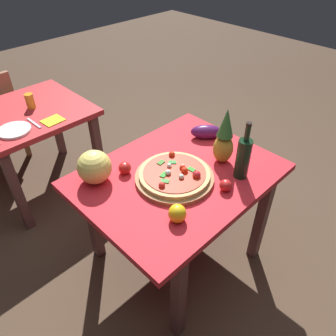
{
  "coord_description": "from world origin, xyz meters",
  "views": [
    {
      "loc": [
        -1.04,
        -0.97,
        1.89
      ],
      "look_at": [
        -0.05,
        0.03,
        0.77
      ],
      "focal_mm": 34.83,
      "sensor_mm": 36.0,
      "label": 1
    }
  ],
  "objects_px": {
    "display_table": "(178,186)",
    "knife_utensil": "(34,123)",
    "drinking_glass_juice": "(30,101)",
    "napkin_folded": "(53,121)",
    "pizza": "(175,174)",
    "tomato_near_board": "(226,185)",
    "melon": "(94,167)",
    "pizza_board": "(174,177)",
    "bell_pepper": "(177,214)",
    "pineapple_left": "(224,139)",
    "tomato_at_corner": "(125,168)",
    "dinner_plate": "(14,130)",
    "eggplant": "(206,132)",
    "background_table": "(31,125)",
    "wine_bottle": "(243,157)"
  },
  "relations": [
    {
      "from": "display_table",
      "to": "tomato_near_board",
      "type": "relative_size",
      "value": 16.93
    },
    {
      "from": "pineapple_left",
      "to": "tomato_at_corner",
      "type": "height_order",
      "value": "pineapple_left"
    },
    {
      "from": "drinking_glass_juice",
      "to": "dinner_plate",
      "type": "distance_m",
      "value": 0.33
    },
    {
      "from": "drinking_glass_juice",
      "to": "napkin_folded",
      "type": "relative_size",
      "value": 0.79
    },
    {
      "from": "dinner_plate",
      "to": "pizza",
      "type": "bearing_deg",
      "value": -69.55
    },
    {
      "from": "pizza_board",
      "to": "pizza",
      "type": "xyz_separation_m",
      "value": [
        0.0,
        -0.0,
        0.03
      ]
    },
    {
      "from": "knife_utensil",
      "to": "dinner_plate",
      "type": "bearing_deg",
      "value": 178.73
    },
    {
      "from": "pineapple_left",
      "to": "tomato_at_corner",
      "type": "xyz_separation_m",
      "value": [
        -0.48,
        0.31,
        -0.12
      ]
    },
    {
      "from": "pizza_board",
      "to": "eggplant",
      "type": "bearing_deg",
      "value": 18.48
    },
    {
      "from": "background_table",
      "to": "dinner_plate",
      "type": "bearing_deg",
      "value": -131.34
    },
    {
      "from": "pineapple_left",
      "to": "napkin_folded",
      "type": "xyz_separation_m",
      "value": [
        -0.47,
        1.12,
        -0.15
      ]
    },
    {
      "from": "eggplant",
      "to": "dinner_plate",
      "type": "distance_m",
      "value": 1.28
    },
    {
      "from": "pineapple_left",
      "to": "melon",
      "type": "height_order",
      "value": "pineapple_left"
    },
    {
      "from": "wine_bottle",
      "to": "dinner_plate",
      "type": "relative_size",
      "value": 1.54
    },
    {
      "from": "pizza_board",
      "to": "bell_pepper",
      "type": "height_order",
      "value": "bell_pepper"
    },
    {
      "from": "melon",
      "to": "tomato_at_corner",
      "type": "height_order",
      "value": "melon"
    },
    {
      "from": "pineapple_left",
      "to": "tomato_near_board",
      "type": "height_order",
      "value": "pineapple_left"
    },
    {
      "from": "pizza_board",
      "to": "napkin_folded",
      "type": "xyz_separation_m",
      "value": [
        -0.16,
        1.04,
        -0.01
      ]
    },
    {
      "from": "display_table",
      "to": "dinner_plate",
      "type": "distance_m",
      "value": 1.18
    },
    {
      "from": "melon",
      "to": "eggplant",
      "type": "xyz_separation_m",
      "value": [
        0.75,
        -0.14,
        -0.05
      ]
    },
    {
      "from": "pizza_board",
      "to": "melon",
      "type": "relative_size",
      "value": 2.35
    },
    {
      "from": "display_table",
      "to": "pizza",
      "type": "xyz_separation_m",
      "value": [
        -0.05,
        -0.02,
        0.13
      ]
    },
    {
      "from": "tomato_near_board",
      "to": "tomato_at_corner",
      "type": "relative_size",
      "value": 0.92
    },
    {
      "from": "tomato_at_corner",
      "to": "napkin_folded",
      "type": "bearing_deg",
      "value": 89.91
    },
    {
      "from": "pizza_board",
      "to": "bell_pepper",
      "type": "xyz_separation_m",
      "value": [
        -0.21,
        -0.22,
        0.03
      ]
    },
    {
      "from": "pizza",
      "to": "tomato_near_board",
      "type": "height_order",
      "value": "pizza"
    },
    {
      "from": "pineapple_left",
      "to": "bell_pepper",
      "type": "xyz_separation_m",
      "value": [
        -0.52,
        -0.14,
        -0.11
      ]
    },
    {
      "from": "melon",
      "to": "tomato_at_corner",
      "type": "bearing_deg",
      "value": -21.6
    },
    {
      "from": "napkin_folded",
      "to": "melon",
      "type": "bearing_deg",
      "value": -101.51
    },
    {
      "from": "wine_bottle",
      "to": "eggplant",
      "type": "bearing_deg",
      "value": 67.15
    },
    {
      "from": "knife_utensil",
      "to": "background_table",
      "type": "bearing_deg",
      "value": 75.9
    },
    {
      "from": "pizza_board",
      "to": "tomato_at_corner",
      "type": "relative_size",
      "value": 6.11
    },
    {
      "from": "eggplant",
      "to": "dinner_plate",
      "type": "xyz_separation_m",
      "value": [
        -0.85,
        0.95,
        -0.04
      ]
    },
    {
      "from": "pineapple_left",
      "to": "napkin_folded",
      "type": "distance_m",
      "value": 1.23
    },
    {
      "from": "dinner_plate",
      "to": "knife_utensil",
      "type": "distance_m",
      "value": 0.14
    },
    {
      "from": "pizza",
      "to": "knife_utensil",
      "type": "distance_m",
      "value": 1.14
    },
    {
      "from": "melon",
      "to": "dinner_plate",
      "type": "height_order",
      "value": "melon"
    },
    {
      "from": "pizza",
      "to": "tomato_near_board",
      "type": "distance_m",
      "value": 0.28
    },
    {
      "from": "pizza_board",
      "to": "pizza",
      "type": "relative_size",
      "value": 1.12
    },
    {
      "from": "eggplant",
      "to": "tomato_near_board",
      "type": "distance_m",
      "value": 0.51
    },
    {
      "from": "background_table",
      "to": "bell_pepper",
      "type": "distance_m",
      "value": 1.54
    },
    {
      "from": "display_table",
      "to": "melon",
      "type": "bearing_deg",
      "value": 143.09
    },
    {
      "from": "display_table",
      "to": "melon",
      "type": "distance_m",
      "value": 0.49
    },
    {
      "from": "display_table",
      "to": "eggplant",
      "type": "height_order",
      "value": "eggplant"
    },
    {
      "from": "melon",
      "to": "tomato_at_corner",
      "type": "xyz_separation_m",
      "value": [
        0.15,
        -0.06,
        -0.06
      ]
    },
    {
      "from": "drinking_glass_juice",
      "to": "napkin_folded",
      "type": "bearing_deg",
      "value": -87.33
    },
    {
      "from": "display_table",
      "to": "knife_utensil",
      "type": "xyz_separation_m",
      "value": [
        -0.32,
        1.08,
        0.1
      ]
    },
    {
      "from": "display_table",
      "to": "pineapple_left",
      "type": "xyz_separation_m",
      "value": [
        0.27,
        -0.1,
        0.25
      ]
    },
    {
      "from": "melon",
      "to": "bell_pepper",
      "type": "distance_m",
      "value": 0.53
    },
    {
      "from": "drinking_glass_juice",
      "to": "eggplant",
      "type": "bearing_deg",
      "value": -62.56
    }
  ]
}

